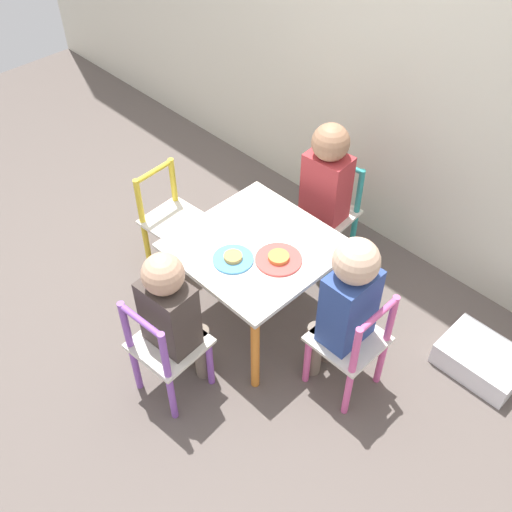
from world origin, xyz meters
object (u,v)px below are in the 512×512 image
object	(u,v)px
child_back	(324,185)
child_front	(173,312)
chair_teal	(328,214)
chair_pink	(352,345)
child_right	(346,301)
kids_table	(256,255)
plate_right	(279,259)
storage_bin	(481,359)
chair_purple	(166,350)
plate_front	(233,259)
chair_yellow	(172,222)

from	to	relation	value
child_back	child_front	bearing A→B (deg)	-90.07
chair_teal	child_front	bearing A→B (deg)	-90.07
chair_pink	child_right	size ratio (longest dim) A/B	0.68
chair_pink	chair_teal	distance (m)	0.79
kids_table	plate_right	world-z (taller)	plate_right
plate_right	storage_bin	xyz separation A→B (m)	(0.76, 0.47, -0.39)
chair_pink	child_front	world-z (taller)	child_front
plate_right	chair_purple	bearing A→B (deg)	-99.23
chair_pink	child_front	xyz separation A→B (m)	(-0.50, -0.47, 0.17)
kids_table	plate_right	size ratio (longest dim) A/B	3.21
plate_front	chair_pink	bearing A→B (deg)	13.45
chair_teal	child_right	distance (m)	0.78
storage_bin	chair_purple	bearing A→B (deg)	-130.08
chair_purple	child_back	world-z (taller)	child_back
chair_teal	chair_yellow	size ratio (longest dim) A/B	1.00
chair_yellow	child_front	bearing A→B (deg)	-131.40
storage_bin	chair_yellow	bearing A→B (deg)	-160.29
chair_teal	child_back	world-z (taller)	child_back
chair_teal	storage_bin	distance (m)	0.95
chair_purple	chair_teal	xyz separation A→B (m)	(-0.09, 1.07, 0.00)
chair_pink	chair_yellow	bearing A→B (deg)	-87.71
chair_yellow	child_back	bearing A→B (deg)	-48.22
kids_table	storage_bin	size ratio (longest dim) A/B	1.79
plate_right	storage_bin	size ratio (longest dim) A/B	0.56
child_right	plate_right	bearing A→B (deg)	-90.06
kids_table	chair_pink	distance (m)	0.55
plate_right	storage_bin	distance (m)	0.97
child_front	plate_front	bearing A→B (deg)	-88.27
chair_teal	storage_bin	bearing A→B (deg)	-8.83
chair_pink	child_front	distance (m)	0.71
child_front	chair_pink	bearing A→B (deg)	-141.20
child_front	chair_teal	bearing A→B (deg)	-89.92
chair_purple	chair_teal	distance (m)	1.07
chair_purple	chair_yellow	world-z (taller)	same
child_back	plate_front	distance (m)	0.61
chair_pink	child_back	size ratio (longest dim) A/B	0.68
chair_purple	child_front	xyz separation A→B (m)	(-0.00, 0.06, 0.17)
child_front	child_right	distance (m)	0.65
chair_teal	child_back	size ratio (longest dim) A/B	0.68
chair_teal	child_back	xyz separation A→B (m)	(0.00, -0.06, 0.21)
child_back	plate_front	world-z (taller)	child_back
plate_right	kids_table	bearing A→B (deg)	180.00
kids_table	chair_teal	bearing A→B (deg)	94.74
child_right	child_back	size ratio (longest dim) A/B	1.00
chair_pink	storage_bin	xyz separation A→B (m)	(0.35, 0.47, -0.20)
chair_pink	child_back	distance (m)	0.78
child_back	plate_front	bearing A→B (deg)	-91.01
storage_bin	plate_front	bearing A→B (deg)	-146.01
child_right	child_back	distance (m)	0.70
child_right	child_front	bearing A→B (deg)	-42.78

